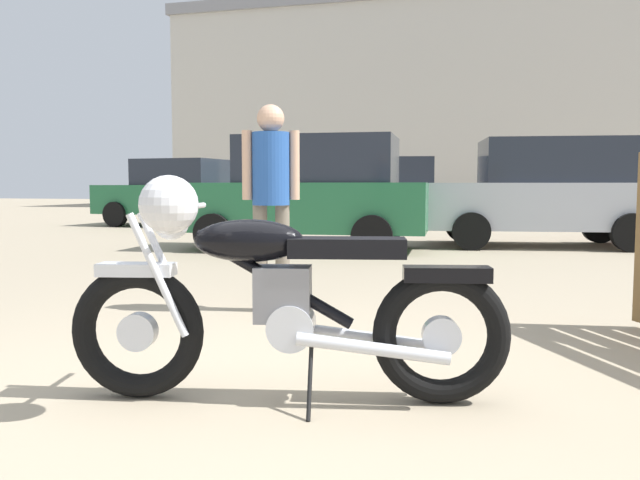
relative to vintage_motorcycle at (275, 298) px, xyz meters
The scene contains 8 objects.
ground_plane 0.52m from the vintage_motorcycle, 146.13° to the left, with size 80.00×80.00×0.00m, color gray.
vintage_motorcycle is the anchor object (origin of this frame).
bystander 2.30m from the vintage_motorcycle, 110.36° to the left, with size 0.44×0.30×1.66m.
blue_hatchback_right 7.33m from the vintage_motorcycle, 105.43° to the left, with size 4.01×2.04×1.78m.
pale_sedan_back 8.81m from the vintage_motorcycle, 78.84° to the left, with size 4.10×2.25×1.78m.
white_estate_far 14.12m from the vintage_motorcycle, 99.32° to the left, with size 4.94×2.58×1.74m.
red_hatchback_near 13.76m from the vintage_motorcycle, 119.42° to the left, with size 4.30×2.12×1.67m.
industrial_building 30.40m from the vintage_motorcycle, 95.51° to the left, with size 22.48×10.59×20.83m.
Camera 1 is at (1.15, -2.92, 1.02)m, focal length 36.49 mm.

